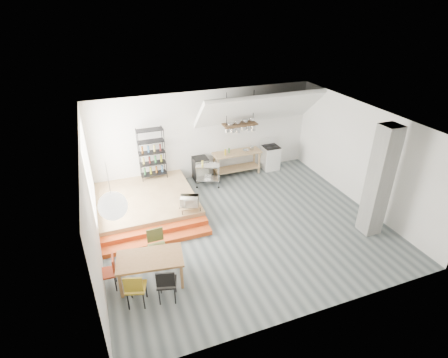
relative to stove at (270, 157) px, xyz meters
name	(u,v)px	position (x,y,z in m)	size (l,w,h in m)	color
floor	(243,225)	(-2.50, -3.16, -0.48)	(8.00, 8.00, 0.00)	#4A5356
wall_back	(205,135)	(-2.50, 0.34, 1.12)	(8.00, 0.04, 3.20)	silver
wall_left	(91,205)	(-6.50, -3.16, 1.12)	(0.04, 7.00, 3.20)	silver
wall_right	(362,156)	(1.50, -3.16, 1.12)	(0.04, 7.00, 3.20)	silver
ceiling	(246,122)	(-2.50, -3.16, 2.72)	(8.00, 7.00, 0.02)	white
slope_ceiling	(259,109)	(-0.70, -0.26, 2.07)	(4.40, 1.80, 0.15)	white
window_pane	(89,171)	(-6.48, -1.66, 1.32)	(0.02, 2.50, 2.20)	white
platform	(146,202)	(-5.00, -1.16, -0.28)	(3.00, 3.00, 0.40)	#96724B
step_lower	(159,241)	(-5.00, -3.11, -0.41)	(3.00, 0.35, 0.13)	#C74617
step_upper	(156,232)	(-5.00, -2.76, -0.35)	(3.00, 0.35, 0.27)	#C74617
concrete_column	(379,182)	(0.80, -4.66, 1.12)	(0.50, 0.50, 3.20)	gray
kitchen_counter	(237,159)	(-1.40, -0.01, 0.15)	(1.80, 0.60, 0.91)	#96724B
stove	(270,157)	(0.00, 0.00, 0.00)	(0.60, 0.60, 1.18)	white
pot_rack	(241,126)	(-1.37, -0.23, 1.50)	(1.20, 0.50, 1.43)	#3F2C19
wire_shelving	(152,153)	(-4.50, 0.04, 0.85)	(0.88, 0.38, 1.80)	black
microwave_shelf	(190,206)	(-3.90, -2.41, 0.07)	(0.60, 0.40, 0.16)	#96724B
paper_lantern	(113,206)	(-6.02, -4.41, 1.72)	(0.60, 0.60, 0.60)	white
dining_table	(150,260)	(-5.43, -4.50, 0.16)	(1.62, 1.06, 0.72)	olive
chair_mustard	(135,287)	(-5.87, -5.13, 0.07)	(0.52, 0.52, 0.91)	#A8881C
chair_black	(166,282)	(-5.21, -5.22, 0.07)	(0.52, 0.52, 0.92)	black
chair_olive	(157,244)	(-5.15, -3.84, 0.08)	(0.44, 0.44, 0.94)	#636931
chair_red	(109,270)	(-6.33, -4.36, 0.04)	(0.43, 0.43, 0.88)	#B03719
rolling_cart	(208,172)	(-2.70, -0.48, 0.05)	(0.93, 0.73, 0.82)	silver
mini_fridge	(200,169)	(-2.81, 0.04, -0.04)	(0.52, 0.52, 0.88)	black
microwave	(189,201)	(-3.90, -2.41, 0.23)	(0.53, 0.36, 0.29)	beige
bowl	(246,151)	(-1.07, -0.06, 0.46)	(0.24, 0.24, 0.06)	silver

